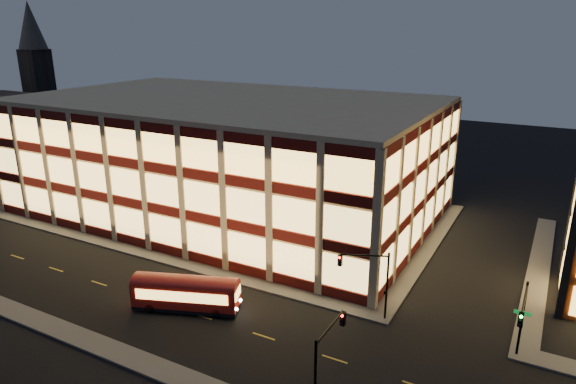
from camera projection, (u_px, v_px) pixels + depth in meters
The scene contains 12 objects.
ground at pixel (159, 263), 52.10m from camera, with size 200.00×200.00×0.00m, color black.
sidewalk_office_south at pixel (144, 253), 54.28m from camera, with size 54.00×2.00×0.15m, color #514F4C.
sidewalk_office_east at pixel (428, 246), 55.84m from camera, with size 2.00×30.00×0.15m, color #514F4C.
sidewalk_tower_west at pixel (539, 268), 50.84m from camera, with size 2.00×30.00×0.15m, color #514F4C.
sidewalk_near at pixel (48, 325), 41.22m from camera, with size 100.00×2.00×0.15m, color #514F4C.
office_building at pixel (229, 155), 65.30m from camera, with size 50.45×30.45×14.50m.
church_tower at pixel (40, 91), 114.50m from camera, with size 5.00×5.00×18.00m, color #2D2621.
church_spire at pixel (30, 25), 110.16m from camera, with size 6.00×6.00×10.00m, color #4C473F.
traffic_signal_far at pixel (370, 274), 40.94m from camera, with size 3.79×1.87×6.00m.
traffic_signal_right at pixel (522, 315), 35.10m from camera, with size 1.20×4.37×6.00m.
traffic_signal_near at pixel (326, 354), 30.94m from camera, with size 0.32×4.45×6.00m.
trolley_bus at pixel (186, 291), 43.15m from camera, with size 9.18×5.20×3.03m.
Camera 1 is at (34.08, -35.30, 23.04)m, focal length 32.00 mm.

